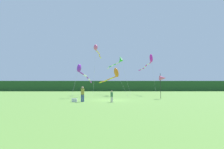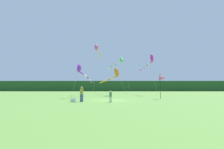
# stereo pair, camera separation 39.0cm
# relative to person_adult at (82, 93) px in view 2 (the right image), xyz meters

# --- Properties ---
(ground_plane) EXTENTS (120.00, 120.00, 0.00)m
(ground_plane) POSITION_rel_person_adult_xyz_m (3.34, 2.17, -0.95)
(ground_plane) COLOR #6B9E42
(distant_treeline) EXTENTS (108.00, 3.16, 3.87)m
(distant_treeline) POSITION_rel_person_adult_xyz_m (3.34, 47.17, 0.98)
(distant_treeline) COLOR #234C23
(distant_treeline) RESTS_ON ground
(person_adult) EXTENTS (0.37, 0.37, 1.70)m
(person_adult) POSITION_rel_person_adult_xyz_m (0.00, 0.00, 0.00)
(person_adult) COLOR #334C8C
(person_adult) RESTS_ON ground
(person_child) EXTENTS (0.28, 0.28, 1.26)m
(person_child) POSITION_rel_person_adult_xyz_m (3.26, -0.65, -0.25)
(person_child) COLOR silver
(person_child) RESTS_ON ground
(cooler_box) EXTENTS (0.55, 0.36, 0.39)m
(cooler_box) POSITION_rel_person_adult_xyz_m (-0.87, -0.13, -0.76)
(cooler_box) COLOR silver
(cooler_box) RESTS_ON ground
(banner_flag_pole) EXTENTS (0.90, 0.70, 3.54)m
(banner_flag_pole) POSITION_rel_person_adult_xyz_m (10.48, 4.90, 1.92)
(banner_flag_pole) COLOR black
(banner_flag_pole) RESTS_ON ground
(kite_orange) EXTENTS (5.31, 4.82, 5.28)m
(kite_orange) POSITION_rel_person_adult_xyz_m (3.89, 12.37, 3.13)
(kite_orange) COLOR #B2B2B2
(kite_orange) RESTS_ON ground
(kite_purple) EXTENTS (1.98, 8.50, 5.30)m
(kite_purple) POSITION_rel_person_adult_xyz_m (-1.51, 8.02, 3.21)
(kite_purple) COLOR #B2B2B2
(kite_purple) RESTS_ON ground
(kite_rainbow) EXTENTS (1.37, 8.84, 11.02)m
(kite_rainbow) POSITION_rel_person_adult_xyz_m (-0.10, 18.53, 9.16)
(kite_rainbow) COLOR #B2B2B2
(kite_rainbow) RESTS_ON ground
(kite_magenta) EXTENTS (2.26, 7.15, 8.38)m
(kite_magenta) POSITION_rel_person_adult_xyz_m (11.17, 16.15, 6.16)
(kite_magenta) COLOR #B2B2B2
(kite_magenta) RESTS_ON ground
(kite_green) EXTENTS (4.94, 8.78, 8.62)m
(kite_green) POSITION_rel_person_adult_xyz_m (4.92, 18.98, 6.65)
(kite_green) COLOR #B2B2B2
(kite_green) RESTS_ON ground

